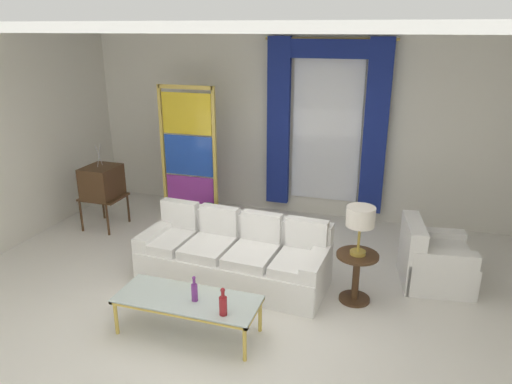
% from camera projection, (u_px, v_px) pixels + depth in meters
% --- Properties ---
extents(ground_plane, '(16.00, 16.00, 0.00)m').
position_uv_depth(ground_plane, '(238.00, 302.00, 5.50)').
color(ground_plane, white).
extents(wall_rear, '(8.00, 0.12, 3.00)m').
position_uv_depth(wall_rear, '(300.00, 125.00, 7.76)').
color(wall_rear, white).
rests_on(wall_rear, ground).
extents(wall_left, '(0.12, 7.00, 3.00)m').
position_uv_depth(wall_left, '(5.00, 143.00, 6.59)').
color(wall_left, white).
rests_on(wall_left, ground).
extents(ceiling_slab, '(8.00, 7.60, 0.04)m').
position_uv_depth(ceiling_slab, '(259.00, 27.00, 5.22)').
color(ceiling_slab, white).
extents(curtained_window, '(2.00, 0.17, 2.70)m').
position_uv_depth(curtained_window, '(326.00, 114.00, 7.40)').
color(curtained_window, white).
rests_on(curtained_window, ground).
extents(couch_white_long, '(2.39, 1.06, 0.86)m').
position_uv_depth(couch_white_long, '(235.00, 255.00, 5.95)').
color(couch_white_long, white).
rests_on(couch_white_long, ground).
extents(coffee_table, '(1.48, 0.57, 0.41)m').
position_uv_depth(coffee_table, '(187.00, 301.00, 4.83)').
color(coffee_table, silver).
rests_on(coffee_table, ground).
extents(bottle_blue_decanter, '(0.08, 0.08, 0.29)m').
position_uv_depth(bottle_blue_decanter, '(223.00, 304.00, 4.51)').
color(bottle_blue_decanter, maroon).
rests_on(bottle_blue_decanter, coffee_table).
extents(bottle_crystal_tall, '(0.06, 0.06, 0.28)m').
position_uv_depth(bottle_crystal_tall, '(194.00, 291.00, 4.74)').
color(bottle_crystal_tall, '#753384').
rests_on(bottle_crystal_tall, coffee_table).
extents(vintage_tv, '(0.62, 0.60, 1.35)m').
position_uv_depth(vintage_tv, '(102.00, 183.00, 7.36)').
color(vintage_tv, '#472D19').
rests_on(vintage_tv, ground).
extents(armchair_white, '(0.93, 0.92, 0.80)m').
position_uv_depth(armchair_white, '(432.00, 262.00, 5.83)').
color(armchair_white, white).
rests_on(armchair_white, ground).
extents(stained_glass_divider, '(0.95, 0.05, 2.20)m').
position_uv_depth(stained_glass_divider, '(189.00, 158.00, 7.50)').
color(stained_glass_divider, gold).
rests_on(stained_glass_divider, ground).
extents(peacock_figurine, '(0.44, 0.60, 0.50)m').
position_uv_depth(peacock_figurine, '(206.00, 218.00, 7.36)').
color(peacock_figurine, beige).
rests_on(peacock_figurine, ground).
extents(round_side_table, '(0.48, 0.48, 0.59)m').
position_uv_depth(round_side_table, '(356.00, 273.00, 5.42)').
color(round_side_table, '#472D19').
rests_on(round_side_table, ground).
extents(table_lamp_brass, '(0.32, 0.32, 0.57)m').
position_uv_depth(table_lamp_brass, '(360.00, 219.00, 5.20)').
color(table_lamp_brass, '#B29338').
rests_on(table_lamp_brass, round_side_table).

